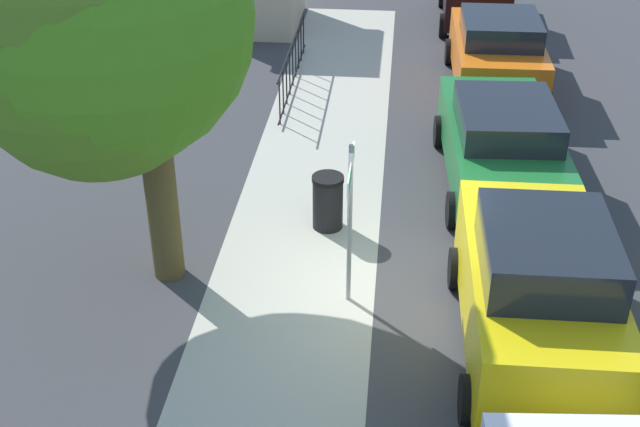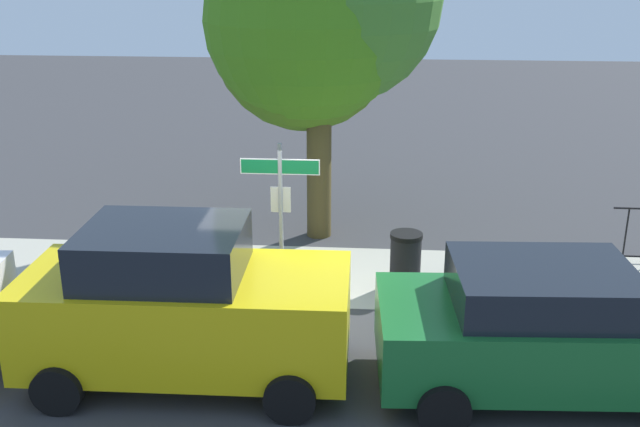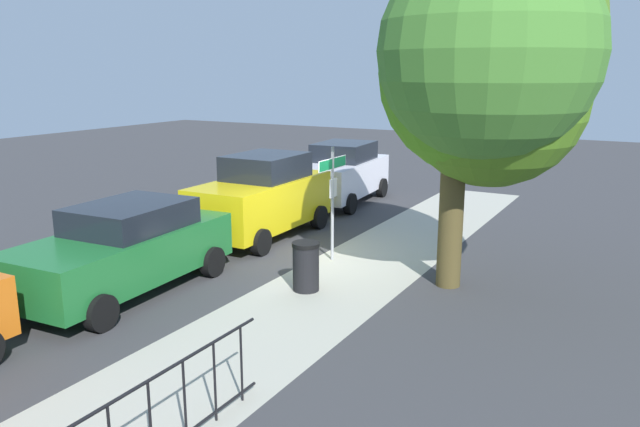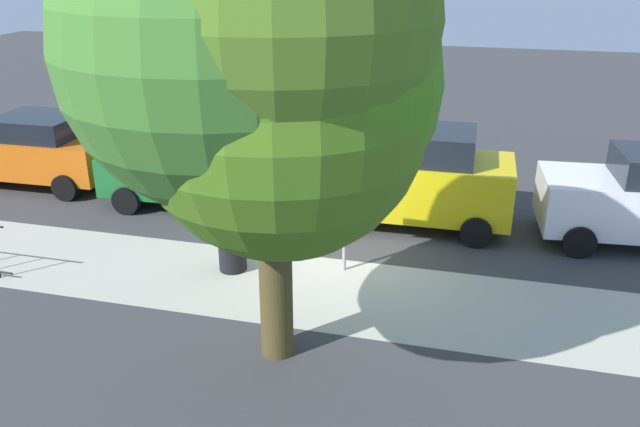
% 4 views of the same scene
% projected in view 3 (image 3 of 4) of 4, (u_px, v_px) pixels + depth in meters
% --- Properties ---
extents(ground_plane, '(60.00, 60.00, 0.00)m').
position_uv_depth(ground_plane, '(311.00, 260.00, 14.23)').
color(ground_plane, '#38383A').
extents(sidewalk_strip, '(24.00, 2.60, 0.00)m').
position_uv_depth(sidewalk_strip, '(318.00, 297.00, 11.91)').
color(sidewalk_strip, '#ACA998').
rests_on(sidewalk_strip, ground_plane).
extents(street_sign, '(1.26, 0.07, 2.60)m').
position_uv_depth(street_sign, '(333.00, 185.00, 13.88)').
color(street_sign, '#9EA0A5').
rests_on(street_sign, ground_plane).
extents(shade_tree, '(4.54, 4.20, 6.76)m').
position_uv_depth(shade_tree, '(491.00, 63.00, 11.43)').
color(shade_tree, '#4D4121').
rests_on(shade_tree, ground_plane).
extents(car_white, '(4.39, 2.32, 1.94)m').
position_uv_depth(car_white, '(342.00, 173.00, 20.25)').
color(car_white, white).
rests_on(car_white, ground_plane).
extents(car_yellow, '(4.25, 2.12, 2.13)m').
position_uv_depth(car_yellow, '(262.00, 197.00, 16.08)').
color(car_yellow, gold).
rests_on(car_yellow, ground_plane).
extents(car_green, '(4.70, 2.34, 1.74)m').
position_uv_depth(car_green, '(124.00, 248.00, 12.02)').
color(car_green, '#1B662C').
rests_on(car_green, ground_plane).
extents(trash_bin, '(0.55, 0.55, 0.98)m').
position_uv_depth(trash_bin, '(306.00, 266.00, 12.19)').
color(trash_bin, black).
rests_on(trash_bin, ground_plane).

